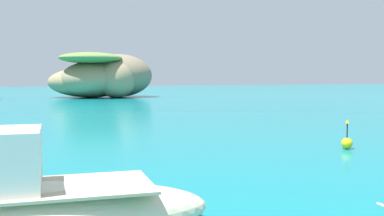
# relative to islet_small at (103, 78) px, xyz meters

# --- Properties ---
(islet_small) EXTENTS (22.25, 17.45, 8.02)m
(islet_small) POSITION_rel_islet_small_xyz_m (0.00, 0.00, 0.00)
(islet_small) COLOR #9E8966
(islet_small) RESTS_ON ground
(channel_buoy) EXTENTS (0.56, 0.56, 1.48)m
(channel_buoy) POSITION_rel_islet_small_xyz_m (-3.99, -65.35, -3.27)
(channel_buoy) COLOR yellow
(channel_buoy) RESTS_ON ground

